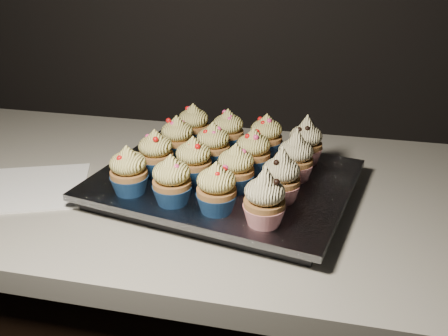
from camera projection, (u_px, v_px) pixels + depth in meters
name	position (u px, v px, depth m)	size (l,w,h in m)	color
worktop	(198.00, 192.00, 0.95)	(2.44, 0.64, 0.04)	beige
napkin	(36.00, 187.00, 0.91)	(0.18, 0.18, 0.00)	white
baking_tray	(224.00, 188.00, 0.89)	(0.40, 0.31, 0.02)	black
foil_lining	(224.00, 179.00, 0.89)	(0.43, 0.34, 0.01)	silver
cupcake_0	(129.00, 172.00, 0.81)	(0.06, 0.06, 0.08)	navy
cupcake_1	(172.00, 181.00, 0.78)	(0.06, 0.06, 0.08)	navy
cupcake_2	(216.00, 189.00, 0.76)	(0.06, 0.06, 0.08)	navy
cupcake_3	(265.00, 200.00, 0.73)	(0.06, 0.06, 0.10)	red
cupcake_4	(156.00, 154.00, 0.88)	(0.06, 0.06, 0.08)	navy
cupcake_5	(194.00, 161.00, 0.85)	(0.06, 0.06, 0.08)	navy
cupcake_6	(236.00, 169.00, 0.82)	(0.06, 0.06, 0.08)	navy
cupcake_7	(281.00, 178.00, 0.79)	(0.06, 0.06, 0.10)	red
cupcake_8	(177.00, 139.00, 0.94)	(0.06, 0.06, 0.08)	navy
cupcake_9	(213.00, 146.00, 0.91)	(0.06, 0.06, 0.08)	navy
cupcake_10	(253.00, 153.00, 0.88)	(0.06, 0.06, 0.08)	navy
cupcake_11	(295.00, 158.00, 0.86)	(0.06, 0.06, 0.10)	red
cupcake_12	(194.00, 125.00, 1.01)	(0.06, 0.06, 0.08)	navy
cupcake_13	(228.00, 131.00, 0.98)	(0.06, 0.06, 0.08)	navy
cupcake_14	(266.00, 137.00, 0.95)	(0.06, 0.06, 0.08)	navy
cupcake_15	(306.00, 142.00, 0.92)	(0.06, 0.06, 0.10)	red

